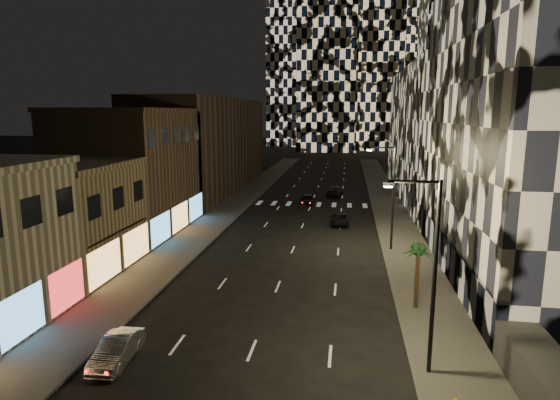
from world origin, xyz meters
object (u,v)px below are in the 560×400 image
(streetlight_near, at_px, (430,264))
(car_dark_oncoming, at_px, (335,191))
(car_dark_rightlane, at_px, (340,220))
(car_silver_parked, at_px, (117,350))
(streetlight_far, at_px, (391,191))
(car_dark_midlane, at_px, (307,199))
(palm_tree, at_px, (418,255))

(streetlight_near, distance_m, car_dark_oncoming, 47.77)
(car_dark_rightlane, bearing_deg, car_silver_parked, -107.53)
(streetlight_far, distance_m, car_dark_midlane, 22.22)
(car_dark_oncoming, bearing_deg, car_dark_midlane, 70.66)
(streetlight_far, distance_m, palm_tree, 12.71)
(streetlight_near, xyz_separation_m, car_dark_midlane, (-8.85, 39.83, -4.68))
(streetlight_far, relative_size, car_dark_rightlane, 2.17)
(streetlight_far, bearing_deg, palm_tree, -87.06)
(streetlight_near, bearing_deg, car_silver_parked, -175.79)
(streetlight_far, distance_m, car_dark_oncoming, 28.16)
(car_dark_midlane, bearing_deg, car_dark_oncoming, 64.30)
(streetlight_near, distance_m, palm_tree, 7.70)
(car_silver_parked, xyz_separation_m, car_dark_oncoming, (9.13, 48.31, 0.06))
(streetlight_near, relative_size, palm_tree, 2.22)
(car_dark_rightlane, bearing_deg, streetlight_far, -62.69)
(streetlight_near, height_order, car_dark_oncoming, streetlight_near)
(streetlight_near, xyz_separation_m, car_dark_rightlane, (-4.35, 28.94, -4.78))
(streetlight_near, height_order, car_silver_parked, streetlight_near)
(streetlight_near, relative_size, car_dark_oncoming, 1.87)
(car_silver_parked, distance_m, car_dark_rightlane, 31.73)
(streetlight_far, height_order, palm_tree, streetlight_far)
(car_dark_midlane, bearing_deg, car_silver_parked, -99.25)
(streetlight_far, xyz_separation_m, palm_tree, (0.65, -12.56, -1.86))
(car_silver_parked, xyz_separation_m, car_dark_midlane, (5.77, 40.91, 0.03))
(car_dark_oncoming, relative_size, car_dark_rightlane, 1.16)
(car_silver_parked, height_order, car_dark_midlane, car_dark_midlane)
(streetlight_far, relative_size, car_silver_parked, 2.30)
(car_dark_rightlane, bearing_deg, car_dark_oncoming, 94.90)
(streetlight_near, bearing_deg, car_dark_oncoming, 96.63)
(car_dark_rightlane, xyz_separation_m, palm_tree, (5.00, -21.50, 2.92))
(car_silver_parked, bearing_deg, palm_tree, 26.64)
(streetlight_far, bearing_deg, car_dark_oncoming, 101.40)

